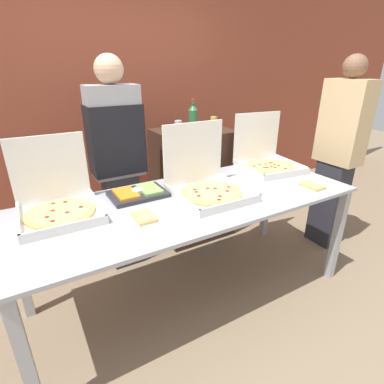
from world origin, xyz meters
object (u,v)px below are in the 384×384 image
object	(u,v)px
pizza_box_near_right	(207,183)
pizza_box_far_right	(58,202)
pizza_box_near_left	(267,159)
paper_plate_front_center	(312,187)
soda_bottle	(193,118)
veggie_tray	(138,193)
soda_can_silver	(178,127)
soda_can_colored	(214,123)
person_guest_plaid	(338,154)
person_server_vest	(118,157)
paper_plate_front_left	(144,218)

from	to	relation	value
pizza_box_near_right	pizza_box_far_right	distance (m)	1.00
pizza_box_near_left	paper_plate_front_center	distance (m)	0.56
soda_bottle	pizza_box_near_left	bearing A→B (deg)	-50.73
pizza_box_near_right	paper_plate_front_center	xyz separation A→B (m)	(0.76, -0.32, -0.07)
pizza_box_far_right	veggie_tray	bearing A→B (deg)	1.60
pizza_box_far_right	soda_can_silver	bearing A→B (deg)	26.44
pizza_box_near_left	paper_plate_front_center	xyz separation A→B (m)	(-0.04, -0.55, -0.07)
soda_can_silver	soda_bottle	bearing A→B (deg)	8.97
paper_plate_front_center	soda_can_colored	world-z (taller)	soda_can_colored
pizza_box_far_right	soda_bottle	world-z (taller)	soda_bottle
pizza_box_near_right	soda_can_silver	distance (m)	0.82
pizza_box_near_right	person_guest_plaid	distance (m)	1.46
person_server_vest	person_guest_plaid	distance (m)	2.03
pizza_box_near_right	person_server_vest	bearing A→B (deg)	122.98
pizza_box_far_right	pizza_box_near_left	xyz separation A→B (m)	(1.78, 0.03, 0.00)
pizza_box_far_right	soda_can_silver	distance (m)	1.31
pizza_box_near_right	veggie_tray	size ratio (longest dim) A/B	1.31
paper_plate_front_left	soda_can_silver	size ratio (longest dim) A/B	2.06
pizza_box_near_right	soda_can_silver	size ratio (longest dim) A/B	4.16
veggie_tray	pizza_box_near_left	bearing A→B (deg)	0.99
person_server_vest	paper_plate_front_center	bearing A→B (deg)	140.10
pizza_box_far_right	pizza_box_near_left	distance (m)	1.78
paper_plate_front_center	person_server_vest	distance (m)	1.57
pizza_box_near_right	person_guest_plaid	xyz separation A→B (m)	(1.46, -0.02, 0.02)
veggie_tray	soda_can_colored	size ratio (longest dim) A/B	3.17
pizza_box_near_left	veggie_tray	size ratio (longest dim) A/B	1.41
paper_plate_front_center	soda_bottle	xyz separation A→B (m)	(-0.41, 1.11, 0.40)
paper_plate_front_center	veggie_tray	bearing A→B (deg)	156.26
veggie_tray	person_guest_plaid	bearing A→B (deg)	-7.08
soda_bottle	paper_plate_front_center	bearing A→B (deg)	-69.59
soda_can_colored	soda_bottle	bearing A→B (deg)	177.89
pizza_box_near_left	veggie_tray	xyz separation A→B (m)	(-1.25, -0.02, -0.06)
person_server_vest	paper_plate_front_left	bearing A→B (deg)	82.54
pizza_box_far_right	veggie_tray	size ratio (longest dim) A/B	1.25
veggie_tray	person_guest_plaid	xyz separation A→B (m)	(1.91, -0.24, 0.08)
person_guest_plaid	soda_bottle	bearing A→B (deg)	53.83
paper_plate_front_left	veggie_tray	bearing A→B (deg)	74.94
person_server_vest	pizza_box_near_left	bearing A→B (deg)	160.11
person_guest_plaid	pizza_box_near_left	bearing A→B (deg)	68.54
pizza_box_near_right	soda_bottle	distance (m)	0.92
person_server_vest	person_guest_plaid	size ratio (longest dim) A/B	1.00
pizza_box_near_right	paper_plate_front_left	world-z (taller)	pizza_box_near_right
paper_plate_front_left	soda_bottle	bearing A→B (deg)	46.25
paper_plate_front_center	paper_plate_front_left	distance (m)	1.32
pizza_box_near_right	paper_plate_front_center	size ratio (longest dim) A/B	2.00
soda_can_silver	person_guest_plaid	xyz separation A→B (m)	(1.28, -0.78, -0.25)
pizza_box_near_left	soda_bottle	bearing A→B (deg)	136.87
paper_plate_front_center	soda_bottle	bearing A→B (deg)	110.41
veggie_tray	soda_bottle	bearing A→B (deg)	35.75
soda_can_colored	soda_can_silver	bearing A→B (deg)	-177.32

